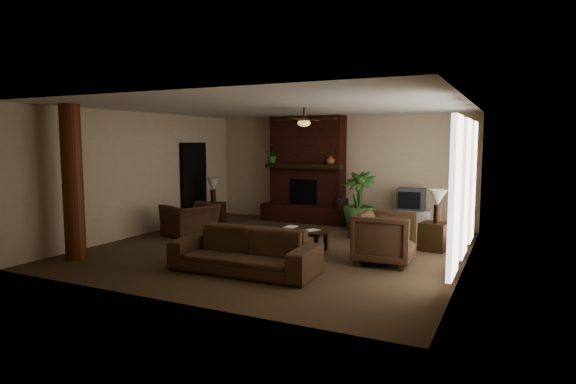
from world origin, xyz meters
The scene contains 23 objects.
room_shell centered at (0.00, 0.00, 1.40)m, with size 7.00×7.00×7.00m.
fireplace centered at (-0.80, 3.22, 1.16)m, with size 2.40×0.70×2.80m.
windows centered at (3.45, 0.20, 1.35)m, with size 0.08×3.65×2.35m.
log_column centered at (-2.95, -2.40, 1.40)m, with size 0.36×0.36×2.80m, color brown.
doorway centered at (-3.44, 1.80, 1.05)m, with size 0.10×1.00×2.10m, color black.
ceiling_fan centered at (0.40, 0.30, 2.53)m, with size 1.35×1.35×0.37m.
sofa centered at (0.27, -1.80, 0.48)m, with size 2.43×0.71×0.95m, color #432C1D.
armchair_left centered at (-2.42, 0.31, 0.48)m, with size 1.09×0.71×0.95m, color #432C1D.
armchair_right centered at (2.21, -0.26, 0.50)m, with size 0.97×0.91×1.00m, color #432C1D.
coffee_table centered at (0.40, 0.01, 0.37)m, with size 1.20×0.70×0.43m.
ottoman centered at (1.32, 1.69, 0.20)m, with size 0.60×0.60×0.40m, color #432C1D.
tv_stand centered at (1.98, 3.13, 0.25)m, with size 0.85×0.50×0.50m, color silver.
tv centered at (1.99, 3.08, 0.76)m, with size 0.69×0.58×0.52m.
floor_vase centered at (0.27, 2.98, 0.43)m, with size 0.34×0.34×0.77m.
floor_plant centered at (0.83, 2.62, 0.39)m, with size 0.79×1.41×0.79m, color #315C25.
side_table_left centered at (-2.81, 1.81, 0.28)m, with size 0.50×0.50×0.55m, color black.
lamp_left centered at (-2.83, 1.81, 1.00)m, with size 0.38×0.38×0.65m.
side_table_right centered at (2.83, 1.17, 0.28)m, with size 0.50×0.50×0.55m, color black.
lamp_right centered at (2.87, 1.20, 1.00)m, with size 0.40×0.40×0.65m.
mantel_plant centered at (-1.68, 2.94, 1.72)m, with size 0.38×0.42×0.33m, color #315C25.
mantel_vase centered at (-0.04, 2.96, 1.67)m, with size 0.22×0.23×0.22m, color brown.
book_a centered at (0.12, 0.03, 0.57)m, with size 0.22×0.03×0.29m, color #999999.
book_b centered at (0.65, -0.05, 0.58)m, with size 0.21×0.02×0.29m, color #999999.
Camera 1 is at (4.25, -8.40, 2.15)m, focal length 29.75 mm.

